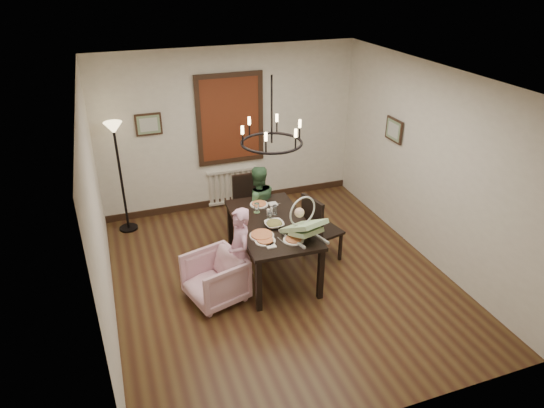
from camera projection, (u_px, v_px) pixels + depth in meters
room_shell at (272, 177)px, 6.53m from camera, size 4.51×5.00×2.81m
dining_table at (272, 228)px, 6.69m from camera, size 1.02×1.74×0.80m
chair_far at (249, 206)px, 7.75m from camera, size 0.43×0.43×0.98m
chair_right at (323, 227)px, 7.07m from camera, size 0.56×0.56×1.06m
armchair at (215, 278)px, 6.29m from camera, size 0.87×0.86×0.64m
elderly_woman at (240, 261)px, 6.29m from camera, size 0.26×0.39×1.06m
seated_man at (258, 211)px, 7.50m from camera, size 0.52×0.40×1.06m
baby_bouncer at (304, 225)px, 6.20m from camera, size 0.58×0.69×0.39m
salad_bowl at (274, 224)px, 6.53m from camera, size 0.31×0.31×0.08m
pizza_platter at (262, 235)px, 6.30m from camera, size 0.32×0.32×0.04m
drinking_glass at (270, 217)px, 6.63m from camera, size 0.07×0.07×0.14m
window_blinds at (230, 119)px, 8.19m from camera, size 1.00×0.03×1.40m
radiator at (233, 186)px, 8.78m from camera, size 0.92×0.12×0.62m
picture_back at (149, 124)px, 7.77m from camera, size 0.42×0.03×0.36m
picture_right at (394, 130)px, 7.52m from camera, size 0.03×0.42×0.36m
floor_lamp at (121, 179)px, 7.68m from camera, size 0.30×0.30×1.80m
chandelier at (272, 143)px, 6.13m from camera, size 0.80×0.80×0.04m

